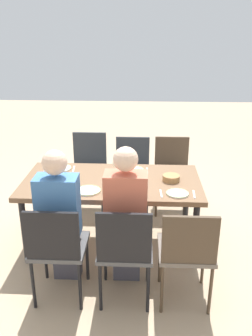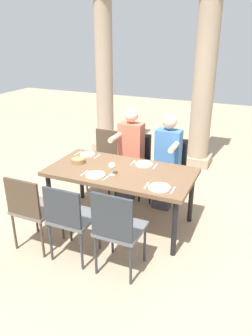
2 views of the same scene
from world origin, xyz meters
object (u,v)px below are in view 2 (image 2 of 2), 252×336
(dining_table, at_px, (121,175))
(stone_column_centre, at_px, (204,83))
(chair_east_north, at_px, (170,165))
(wine_glass_1, at_px, (112,166))
(chair_west_north, at_px, (105,155))
(plate_2, at_px, (144,164))
(chair_mid_south, at_px, (70,216))
(stone_column_near, at_px, (104,78))
(plate_0, at_px, (88,154))
(plate_1, at_px, (95,175))
(chair_mid_north, at_px, (134,159))
(diner_man_white, at_px, (129,152))
(plate_3, at_px, (159,187))
(diner_woman_green, at_px, (167,159))
(chair_west_south, at_px, (32,207))
(chair_east_south, at_px, (117,227))
(bread_basket, at_px, (78,161))

(dining_table, distance_m, stone_column_centre, 2.57)
(chair_east_north, distance_m, wine_glass_1, 1.16)
(dining_table, relative_size, chair_east_north, 1.98)
(chair_west_north, bearing_deg, plate_2, -34.71)
(plate_2, bearing_deg, stone_column_centre, 82.92)
(chair_west_north, distance_m, chair_mid_south, 1.82)
(stone_column_near, xyz_separation_m, plate_0, (0.80, -2.10, -0.71))
(plate_1, bearing_deg, plate_0, 127.11)
(chair_mid_north, relative_size, diner_man_white, 0.68)
(diner_man_white, bearing_deg, stone_column_near, 126.21)
(chair_mid_south, relative_size, plate_3, 3.62)
(chair_mid_south, relative_size, stone_column_near, 0.30)
(diner_woman_green, bearing_deg, plate_1, -120.89)
(chair_west_south, xyz_separation_m, plate_0, (0.04, 1.18, 0.21))
(diner_woman_green, relative_size, diner_man_white, 0.98)
(chair_east_north, relative_size, wine_glass_1, 5.62)
(plate_3, bearing_deg, chair_east_south, -110.01)
(chair_east_south, height_order, stone_column_centre, stone_column_centre)
(chair_west_north, relative_size, bread_basket, 5.22)
(chair_east_south, relative_size, plate_1, 3.88)
(wine_glass_1, bearing_deg, stone_column_centre, 79.03)
(plate_2, bearing_deg, dining_table, -125.00)
(diner_woman_green, distance_m, diner_man_white, 0.55)
(diner_man_white, height_order, plate_3, diner_man_white)
(chair_east_south, distance_m, bread_basket, 1.31)
(chair_west_north, relative_size, diner_woman_green, 0.69)
(chair_west_north, bearing_deg, chair_mid_north, 0.25)
(stone_column_near, height_order, plate_2, stone_column_near)
(chair_west_south, xyz_separation_m, bread_basket, (0.08, 0.87, 0.23))
(chair_mid_south, distance_m, plate_0, 1.28)
(diner_woman_green, xyz_separation_m, diner_man_white, (-0.55, -0.01, 0.01))
(dining_table, relative_size, chair_east_south, 1.88)
(chair_mid_north, bearing_deg, chair_east_north, -0.12)
(stone_column_near, distance_m, plate_0, 2.35)
(chair_west_north, bearing_deg, stone_column_centre, 53.45)
(diner_man_white, relative_size, bread_basket, 7.78)
(chair_west_north, distance_m, plate_0, 0.62)
(diner_woman_green, relative_size, plate_2, 5.45)
(chair_east_north, bearing_deg, stone_column_near, 139.81)
(wine_glass_1, bearing_deg, chair_west_north, 121.25)
(stone_column_near, bearing_deg, chair_west_north, -63.28)
(chair_mid_south, xyz_separation_m, chair_east_north, (0.54, 1.75, -0.00))
(chair_east_south, bearing_deg, plate_2, 98.29)
(dining_table, relative_size, plate_2, 7.46)
(chair_mid_south, distance_m, diner_man_white, 1.57)
(stone_column_near, xyz_separation_m, wine_glass_1, (1.39, -2.56, -0.60))
(chair_west_north, relative_size, stone_column_near, 0.30)
(diner_man_white, xyz_separation_m, plate_2, (0.38, -0.41, 0.04))
(chair_east_south, xyz_separation_m, diner_woman_green, (0.00, 1.58, 0.15))
(diner_man_white, bearing_deg, chair_mid_south, -89.89)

